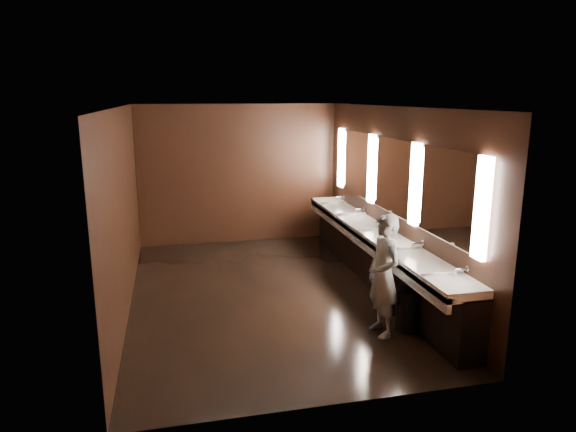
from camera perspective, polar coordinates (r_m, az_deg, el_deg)
The scene contains 10 objects.
floor at distance 7.95m, azimuth -2.43°, elevation -8.60°, with size 6.00×6.00×0.00m, color black.
ceiling at distance 7.38m, azimuth -2.64°, elevation 12.03°, with size 4.00×6.00×0.02m, color #2D2D2B.
wall_back at distance 10.46m, azimuth -5.52°, elevation 4.63°, with size 4.00×0.02×2.80m, color black.
wall_front at distance 4.72m, azimuth 4.12°, elevation -6.01°, with size 4.00×0.02×2.80m, color black.
wall_left at distance 7.45m, azimuth -17.83°, elevation 0.56°, with size 0.02×6.00×2.80m, color black.
wall_right at distance 8.13m, azimuth 11.48°, elevation 1.95°, with size 0.02×6.00×2.80m, color black.
sink_counter at distance 8.27m, azimuth 9.88°, elevation -4.26°, with size 0.55×5.40×1.01m.
mirror_band at distance 8.06m, azimuth 11.46°, elevation 4.38°, with size 0.06×5.03×1.15m.
person at distance 6.51m, azimuth 10.59°, elevation -6.52°, with size 0.57×0.37×1.56m, color #90AED7.
trash_bin at distance 6.89m, azimuth 13.31°, elevation -10.04°, with size 0.35×0.35×0.55m, color black.
Camera 1 is at (-1.32, -7.26, 2.95)m, focal length 32.00 mm.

